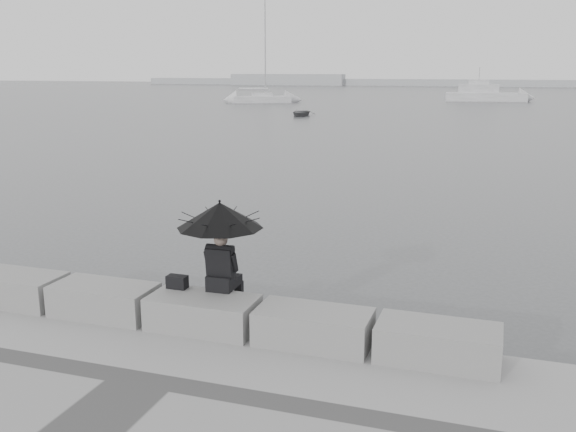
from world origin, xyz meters
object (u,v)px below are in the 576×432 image
(seated_person, at_px, (220,224))
(sailboat_left, at_px, (262,98))
(motor_cruiser, at_px, (486,94))
(dinghy, at_px, (301,113))

(seated_person, distance_m, sailboat_left, 73.44)
(sailboat_left, bearing_deg, motor_cruiser, 0.61)
(sailboat_left, bearing_deg, dinghy, -85.29)
(sailboat_left, distance_m, dinghy, 23.64)
(motor_cruiser, relative_size, dinghy, 3.20)
(seated_person, relative_size, dinghy, 0.43)
(dinghy, bearing_deg, seated_person, -73.07)
(seated_person, bearing_deg, motor_cruiser, 86.54)
(seated_person, distance_m, motor_cruiser, 81.60)
(sailboat_left, relative_size, dinghy, 3.95)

